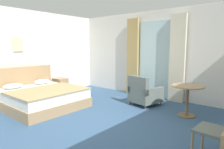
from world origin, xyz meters
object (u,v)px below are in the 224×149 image
Objects in this scene: desk_chair at (219,128)px; round_cafe_table at (188,93)px; framed_picture at (18,44)px; armchair_by_window at (144,94)px; bed at (41,97)px; nightstand at (60,86)px.

desk_chair reaches higher than round_cafe_table.
framed_picture is at bearing -178.79° from desk_chair.
armchair_by_window is 4.01m from framed_picture.
desk_chair is 2.89m from armchair_by_window.
round_cafe_table is at bearing -5.95° from armchair_by_window.
desk_chair is at bearing -38.65° from armchair_by_window.
bed is at bearing -151.69° from round_cafe_table.
nightstand is at bearing -173.34° from round_cafe_table.
bed is 3.81× the size of nightstand.
desk_chair is 1.21× the size of round_cafe_table.
bed is at bearing -55.16° from nightstand.
bed is at bearing -0.04° from framed_picture.
desk_chair is at bearing 1.21° from framed_picture.
round_cafe_table is at bearing 6.66° from nightstand.
round_cafe_table is (4.23, 0.49, 0.28)m from nightstand.
bed is 3.78m from round_cafe_table.
armchair_by_window is 1.26m from round_cafe_table.
round_cafe_table is 1.73× the size of framed_picture.
bed reaches higher than desk_chair.
armchair_by_window is at bearing 11.73° from nightstand.
framed_picture reaches higher than bed.
armchair_by_window is at bearing 174.05° from round_cafe_table.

